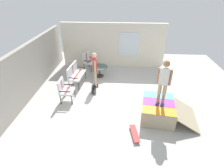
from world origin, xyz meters
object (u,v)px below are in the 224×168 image
at_px(person_skater, 164,80).
at_px(patio_chair_near_house, 88,59).
at_px(skateboard_spare, 135,133).
at_px(patio_bench, 75,73).
at_px(patio_table, 99,69).
at_px(skateboard_by_bench, 94,89).
at_px(patio_chair_by_wall, 64,88).
at_px(skate_ramp, 159,109).
at_px(person_watching, 95,67).

bearing_deg(person_skater, patio_chair_near_house, 39.15).
bearing_deg(skateboard_spare, patio_bench, 40.08).
xyz_separation_m(patio_table, skateboard_by_bench, (-1.49, 0.09, -0.32)).
bearing_deg(patio_chair_by_wall, skate_ramp, -101.81).
distance_m(skate_ramp, person_watching, 3.48).
bearing_deg(patio_chair_near_house, patio_chair_by_wall, 172.82).
bearing_deg(patio_table, patio_bench, 128.82).
distance_m(patio_table, skateboard_spare, 4.55).
relative_size(skate_ramp, skateboard_spare, 2.68).
distance_m(skate_ramp, person_skater, 1.32).
height_order(patio_chair_near_house, person_watching, person_watching).
height_order(patio_chair_by_wall, person_skater, person_skater).
xyz_separation_m(skate_ramp, patio_table, (3.17, 2.63, 0.08)).
distance_m(patio_chair_near_house, person_watching, 2.13).
height_order(skate_ramp, patio_bench, patio_bench).
distance_m(person_watching, skateboard_by_bench, 1.02).
distance_m(skate_ramp, skateboard_by_bench, 3.21).
bearing_deg(patio_chair_by_wall, skateboard_spare, -122.46).
relative_size(patio_bench, patio_table, 1.43).
bearing_deg(patio_chair_near_house, skateboard_by_bench, -163.88).
height_order(patio_bench, patio_chair_near_house, same).
bearing_deg(patio_bench, person_watching, -101.15).
xyz_separation_m(patio_chair_near_house, person_skater, (-4.16, -3.39, 1.02)).
distance_m(patio_bench, skateboard_by_bench, 1.29).
distance_m(patio_chair_by_wall, person_skater, 4.04).
bearing_deg(patio_chair_by_wall, person_watching, -41.09).
bearing_deg(patio_bench, patio_chair_by_wall, 176.80).
distance_m(patio_chair_by_wall, patio_table, 2.66).
distance_m(patio_chair_near_house, patio_chair_by_wall, 3.28).
bearing_deg(person_skater, skate_ramp, -9.87).
distance_m(person_skater, skateboard_by_bench, 3.59).
height_order(skate_ramp, patio_chair_by_wall, patio_chair_by_wall).
xyz_separation_m(patio_bench, patio_chair_near_house, (1.76, -0.33, -0.00)).
height_order(patio_chair_near_house, skateboard_spare, patio_chair_near_house).
distance_m(skate_ramp, patio_table, 4.13).
xyz_separation_m(patio_bench, skateboard_by_bench, (-0.61, -1.01, -0.53)).
bearing_deg(patio_chair_by_wall, patio_chair_near_house, -7.18).
distance_m(patio_chair_by_wall, skateboard_spare, 3.46).
relative_size(patio_chair_near_house, patio_chair_by_wall, 1.00).
xyz_separation_m(patio_chair_near_house, patio_chair_by_wall, (-3.25, 0.41, 0.00)).
relative_size(patio_chair_by_wall, person_watching, 0.59).
relative_size(patio_bench, skateboard_spare, 1.57).
relative_size(skate_ramp, person_watching, 1.27).
bearing_deg(skateboard_spare, patio_table, 21.99).
bearing_deg(person_skater, patio_bench, 57.14).
bearing_deg(patio_bench, patio_chair_near_house, -10.50).
distance_m(patio_bench, skateboard_spare, 4.38).
bearing_deg(skateboard_by_bench, patio_chair_near_house, 16.12).
height_order(patio_chair_by_wall, skateboard_by_bench, patio_chair_by_wall).
distance_m(patio_bench, patio_table, 1.43).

